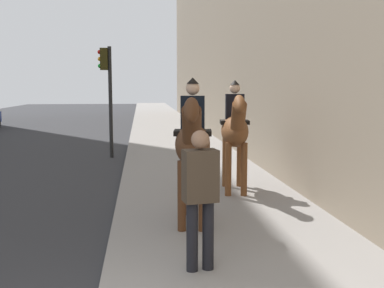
{
  "coord_description": "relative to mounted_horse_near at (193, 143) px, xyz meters",
  "views": [
    {
      "loc": [
        -3.38,
        -0.49,
        2.33
      ],
      "look_at": [
        4.0,
        -1.31,
        1.4
      ],
      "focal_mm": 43.13,
      "sensor_mm": 36.0,
      "label": 1
    }
  ],
  "objects": [
    {
      "name": "traffic_light_near_curb",
      "position": [
        8.04,
        1.87,
        0.98
      ],
      "size": [
        0.2,
        0.44,
        3.61
      ],
      "color": "black",
      "rests_on": "ground"
    },
    {
      "name": "mounted_horse_near",
      "position": [
        0.0,
        0.0,
        0.0
      ],
      "size": [
        2.15,
        0.75,
        2.35
      ],
      "rotation": [
        0.0,
        0.0,
        3.01
      ],
      "color": "#4C2B16",
      "rests_on": "sidewalk_slab"
    },
    {
      "name": "pedestrian_greeting",
      "position": [
        -1.89,
        0.12,
        -0.35
      ],
      "size": [
        0.32,
        0.44,
        1.7
      ],
      "rotation": [
        0.0,
        0.0,
        0.17
      ],
      "color": "black",
      "rests_on": "sidewalk_slab"
    },
    {
      "name": "mounted_horse_far",
      "position": [
        2.2,
        -1.14,
        -0.01
      ],
      "size": [
        2.15,
        0.73,
        2.34
      ],
      "rotation": [
        0.0,
        0.0,
        3.03
      ],
      "color": "brown",
      "rests_on": "sidewalk_slab"
    }
  ]
}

